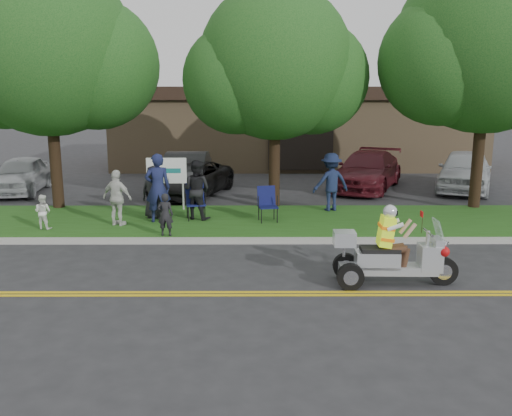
{
  "coord_description": "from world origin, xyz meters",
  "views": [
    {
      "loc": [
        -0.15,
        -10.22,
        3.76
      ],
      "look_at": [
        -0.11,
        2.0,
        1.14
      ],
      "focal_mm": 38.0,
      "sensor_mm": 36.0,
      "label": 1
    }
  ],
  "objects_px": {
    "spectator_adult_left": "(158,188)",
    "parked_car_far_right": "(465,170)",
    "lawn_chair_b": "(195,199)",
    "parked_car_left": "(186,173)",
    "lawn_chair_a": "(267,201)",
    "parked_car_mid": "(191,179)",
    "spectator_adult_right": "(117,198)",
    "parked_car_far_left": "(21,175)",
    "parked_car_right": "(367,170)",
    "trike_scooter": "(389,257)",
    "spectator_adult_mid": "(197,190)"
  },
  "relations": [
    {
      "from": "spectator_adult_left",
      "to": "lawn_chair_b",
      "type": "bearing_deg",
      "value": -170.34
    },
    {
      "from": "lawn_chair_a",
      "to": "parked_car_left",
      "type": "xyz_separation_m",
      "value": [
        -2.98,
        5.15,
        0.08
      ]
    },
    {
      "from": "lawn_chair_b",
      "to": "spectator_adult_mid",
      "type": "relative_size",
      "value": 0.6
    },
    {
      "from": "trike_scooter",
      "to": "parked_car_right",
      "type": "height_order",
      "value": "trike_scooter"
    },
    {
      "from": "spectator_adult_right",
      "to": "parked_car_far_right",
      "type": "height_order",
      "value": "spectator_adult_right"
    },
    {
      "from": "lawn_chair_a",
      "to": "spectator_adult_mid",
      "type": "distance_m",
      "value": 2.09
    },
    {
      "from": "lawn_chair_a",
      "to": "parked_car_right",
      "type": "xyz_separation_m",
      "value": [
        4.09,
        5.85,
        0.06
      ]
    },
    {
      "from": "spectator_adult_mid",
      "to": "parked_car_right",
      "type": "xyz_separation_m",
      "value": [
        6.14,
        5.63,
        -0.24
      ]
    },
    {
      "from": "parked_car_left",
      "to": "spectator_adult_right",
      "type": "bearing_deg",
      "value": -101.73
    },
    {
      "from": "parked_car_far_right",
      "to": "spectator_adult_right",
      "type": "bearing_deg",
      "value": -129.71
    },
    {
      "from": "spectator_adult_left",
      "to": "parked_car_right",
      "type": "xyz_separation_m",
      "value": [
        7.21,
        5.97,
        -0.36
      ]
    },
    {
      "from": "trike_scooter",
      "to": "spectator_adult_left",
      "type": "height_order",
      "value": "spectator_adult_left"
    },
    {
      "from": "spectator_adult_left",
      "to": "spectator_adult_right",
      "type": "height_order",
      "value": "spectator_adult_left"
    },
    {
      "from": "spectator_adult_left",
      "to": "parked_car_far_left",
      "type": "height_order",
      "value": "spectator_adult_left"
    },
    {
      "from": "lawn_chair_b",
      "to": "spectator_adult_left",
      "type": "height_order",
      "value": "spectator_adult_left"
    },
    {
      "from": "lawn_chair_b",
      "to": "parked_car_left",
      "type": "relative_size",
      "value": 0.23
    },
    {
      "from": "parked_car_left",
      "to": "spectator_adult_mid",
      "type": "bearing_deg",
      "value": -79.26
    },
    {
      "from": "spectator_adult_mid",
      "to": "parked_car_far_left",
      "type": "height_order",
      "value": "spectator_adult_mid"
    },
    {
      "from": "parked_car_far_left",
      "to": "parked_car_mid",
      "type": "bearing_deg",
      "value": -11.97
    },
    {
      "from": "parked_car_left",
      "to": "lawn_chair_a",
      "type": "bearing_deg",
      "value": -59.86
    },
    {
      "from": "parked_car_mid",
      "to": "parked_car_far_right",
      "type": "relative_size",
      "value": 0.96
    },
    {
      "from": "spectator_adult_left",
      "to": "parked_car_right",
      "type": "relative_size",
      "value": 0.39
    },
    {
      "from": "lawn_chair_a",
      "to": "parked_car_mid",
      "type": "distance_m",
      "value": 5.22
    },
    {
      "from": "spectator_adult_right",
      "to": "parked_car_right",
      "type": "bearing_deg",
      "value": -119.55
    },
    {
      "from": "trike_scooter",
      "to": "lawn_chair_b",
      "type": "bearing_deg",
      "value": 131.26
    },
    {
      "from": "spectator_adult_right",
      "to": "spectator_adult_left",
      "type": "bearing_deg",
      "value": -134.72
    },
    {
      "from": "parked_car_far_left",
      "to": "parked_car_mid",
      "type": "height_order",
      "value": "parked_car_far_left"
    },
    {
      "from": "spectator_adult_left",
      "to": "parked_car_mid",
      "type": "xyz_separation_m",
      "value": [
        0.4,
        4.58,
        -0.47
      ]
    },
    {
      "from": "parked_car_mid",
      "to": "lawn_chair_b",
      "type": "bearing_deg",
      "value": -64.61
    },
    {
      "from": "trike_scooter",
      "to": "lawn_chair_b",
      "type": "height_order",
      "value": "trike_scooter"
    },
    {
      "from": "lawn_chair_a",
      "to": "parked_car_left",
      "type": "bearing_deg",
      "value": 109.49
    },
    {
      "from": "parked_car_left",
      "to": "parked_car_mid",
      "type": "xyz_separation_m",
      "value": [
        0.26,
        -0.69,
        -0.13
      ]
    },
    {
      "from": "lawn_chair_b",
      "to": "parked_car_far_right",
      "type": "bearing_deg",
      "value": 15.62
    },
    {
      "from": "trike_scooter",
      "to": "spectator_adult_mid",
      "type": "distance_m",
      "value": 6.86
    },
    {
      "from": "spectator_adult_left",
      "to": "spectator_adult_mid",
      "type": "height_order",
      "value": "spectator_adult_left"
    },
    {
      "from": "spectator_adult_left",
      "to": "parked_car_mid",
      "type": "height_order",
      "value": "spectator_adult_left"
    },
    {
      "from": "lawn_chair_a",
      "to": "lawn_chair_b",
      "type": "xyz_separation_m",
      "value": [
        -2.1,
        0.27,
        0.02
      ]
    },
    {
      "from": "parked_car_far_left",
      "to": "parked_car_left",
      "type": "height_order",
      "value": "parked_car_left"
    },
    {
      "from": "trike_scooter",
      "to": "parked_car_mid",
      "type": "bearing_deg",
      "value": 119.49
    },
    {
      "from": "lawn_chair_b",
      "to": "lawn_chair_a",
      "type": "bearing_deg",
      "value": -19.26
    },
    {
      "from": "lawn_chair_b",
      "to": "spectator_adult_right",
      "type": "distance_m",
      "value": 2.24
    },
    {
      "from": "trike_scooter",
      "to": "spectator_adult_mid",
      "type": "relative_size",
      "value": 1.43
    },
    {
      "from": "spectator_adult_mid",
      "to": "trike_scooter",
      "type": "bearing_deg",
      "value": 153.24
    },
    {
      "from": "spectator_adult_left",
      "to": "parked_car_far_right",
      "type": "xyz_separation_m",
      "value": [
        10.9,
        5.55,
        -0.3
      ]
    },
    {
      "from": "parked_car_right",
      "to": "parked_car_left",
      "type": "bearing_deg",
      "value": -150.12
    },
    {
      "from": "spectator_adult_left",
      "to": "parked_car_right",
      "type": "bearing_deg",
      "value": -151.66
    },
    {
      "from": "spectator_adult_right",
      "to": "parked_car_far_left",
      "type": "distance_m",
      "value": 7.53
    },
    {
      "from": "lawn_chair_b",
      "to": "parked_car_left",
      "type": "distance_m",
      "value": 4.96
    },
    {
      "from": "parked_car_right",
      "to": "spectator_adult_mid",
      "type": "bearing_deg",
      "value": -113.31
    },
    {
      "from": "spectator_adult_right",
      "to": "parked_car_far_left",
      "type": "bearing_deg",
      "value": -25.22
    }
  ]
}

